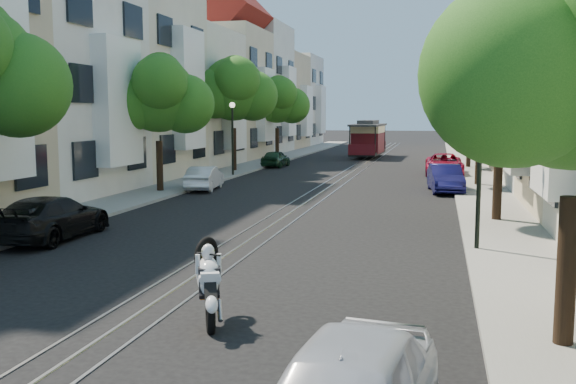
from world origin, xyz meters
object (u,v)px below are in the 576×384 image
Objects in this scene: tree_e_c at (482,94)px; tree_w_b at (159,97)px; tree_w_c at (234,90)px; lamp_east at (480,144)px; lamp_west at (232,127)px; parked_car_w_far at (276,159)px; cable_car at (368,137)px; tree_w_d at (278,101)px; parked_car_w_near at (52,218)px; tree_e_b at (504,79)px; sportbike_rider at (209,279)px; tree_e_d at (472,95)px; parked_car_e_mid at (445,178)px; parked_car_w_mid at (204,178)px; parked_car_e_far at (444,164)px.

tree_e_c is 15.60m from tree_w_b.
tree_e_c is at bearing -19.15° from tree_w_c.
tree_w_b is 16.81m from lamp_east.
parked_car_w_far is at bearing 84.49° from lamp_west.
lamp_east is 37.13m from cable_car.
tree_w_d reaches higher than parked_car_w_near.
parked_car_w_near is at bearing -81.98° from tree_w_b.
tree_e_b is at bearing -156.71° from parked_car_w_near.
tree_e_d is at bearing 56.92° from sportbike_rider.
sportbike_rider is (7.76, -25.04, -2.05)m from lamp_west.
cable_car reaches higher than parked_car_e_mid.
tree_e_c is 1.57× the size of lamp_west.
tree_e_c is 14.20m from parked_car_w_mid.
cable_car reaches higher than sportbike_rider.
tree_e_d is 15.60m from tree_w_c.
tree_e_d is 1.98× the size of parked_car_w_mid.
parked_car_w_near is at bearing -127.23° from tree_e_c.
tree_e_d is 1.09× the size of tree_w_b.
tree_w_b is at bearing 143.42° from lamp_east.
tree_e_c is at bearing -128.68° from parked_car_w_near.
tree_w_c is 1.71× the size of lamp_west.
tree_w_d is 40.13m from sportbike_rider.
tree_e_c is at bearing 86.56° from lamp_east.
parked_car_e_mid is at bearing 14.42° from tree_w_b.
parked_car_e_mid is (6.10, -23.23, -1.03)m from cable_car.
tree_w_c is at bearing 131.99° from tree_e_b.
tree_e_b is 1.52× the size of parked_car_w_near.
tree_w_d is at bearing 139.72° from parked_car_e_far.
tree_e_c is 16.37m from parked_car_w_far.
tree_e_d is 0.97× the size of tree_w_c.
parked_car_w_near is at bearing -114.73° from tree_e_d.
tree_e_b reaches higher than sportbike_rider.
lamp_east is (13.44, -31.98, -1.75)m from tree_w_d.
tree_w_d is at bearing 90.00° from tree_w_b.
tree_e_b reaches higher than parked_car_e_far.
parked_car_w_near is (-11.90, -0.95, -2.21)m from lamp_east.
lamp_west is 2.43× the size of sportbike_rider.
parked_car_e_mid is at bearing -121.36° from tree_e_c.
tree_w_c reaches higher than parked_car_e_mid.
sportbike_rider reaches higher than parked_car_w_mid.
lamp_east is (13.44, -20.98, -2.22)m from tree_w_c.
lamp_east is 21.97m from lamp_west.
tree_w_d is at bearing 112.80° from lamp_east.
lamp_east is 1.20× the size of parked_car_w_mid.
parked_car_e_far is at bearing 58.40° from sportbike_rider.
lamp_east is 0.56× the size of cable_car.
tree_w_b reaches higher than parked_car_e_mid.
tree_w_d is 7.98m from parked_car_w_far.
tree_w_d reaches higher than parked_car_e_far.
tree_w_b is 11.02m from tree_w_c.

